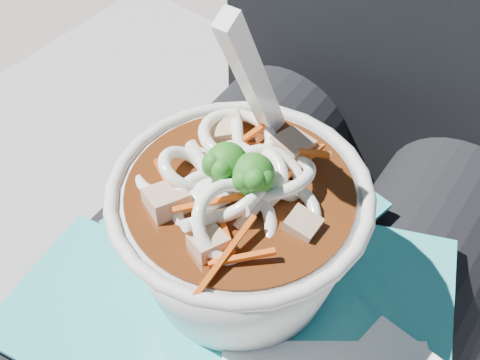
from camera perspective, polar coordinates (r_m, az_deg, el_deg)
The scene contains 4 objects.
lap at distance 0.56m, azimuth 0.31°, elevation -12.74°, with size 0.33×0.48×0.15m.
person_body at distance 0.58m, azimuth 5.34°, elevation -4.73°, with size 0.34×0.94×0.99m.
plastic_bag at distance 0.47m, azimuth 1.63°, elevation -11.30°, with size 0.30×0.32×0.02m.
udon_bowl at distance 0.43m, azimuth -0.01°, elevation -3.83°, with size 0.17×0.17×0.21m.
Camera 1 is at (0.15, -0.23, 1.01)m, focal length 50.00 mm.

